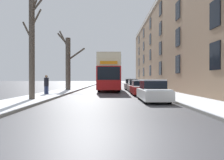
# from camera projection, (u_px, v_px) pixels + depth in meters

# --- Properties ---
(ground_plane) EXTENTS (320.00, 320.00, 0.00)m
(ground_plane) POSITION_uv_depth(u_px,v_px,m) (104.00, 139.00, 5.36)
(ground_plane) COLOR #424247
(sidewalk_left) EXTENTS (2.81, 130.00, 0.16)m
(sidewalk_left) POSITION_uv_depth(u_px,v_px,m) (91.00, 84.00, 58.35)
(sidewalk_left) COLOR gray
(sidewalk_left) RESTS_ON ground
(sidewalk_right) EXTENTS (2.81, 130.00, 0.16)m
(sidewalk_right) POSITION_uv_depth(u_px,v_px,m) (131.00, 84.00, 58.37)
(sidewalk_right) COLOR gray
(sidewalk_right) RESTS_ON ground
(terrace_facade_right) EXTENTS (9.10, 53.59, 13.45)m
(terrace_facade_right) POSITION_uv_depth(u_px,v_px,m) (184.00, 45.00, 33.57)
(terrace_facade_right) COLOR #8C7056
(terrace_facade_right) RESTS_ON ground
(bare_tree_left_0) EXTENTS (2.68, 3.29, 8.78)m
(bare_tree_left_0) POSITION_uv_depth(u_px,v_px,m) (32.00, 41.00, 14.36)
(bare_tree_left_0) COLOR #4C4238
(bare_tree_left_0) RESTS_ON ground
(bare_tree_left_1) EXTENTS (3.52, 2.16, 7.81)m
(bare_tree_left_1) POSITION_uv_depth(u_px,v_px,m) (68.00, 61.00, 27.00)
(bare_tree_left_1) COLOR #4C4238
(bare_tree_left_1) RESTS_ON ground
(double_decker_bus) EXTENTS (2.61, 10.61, 4.30)m
(double_decker_bus) POSITION_uv_depth(u_px,v_px,m) (109.00, 72.00, 27.66)
(double_decker_bus) COLOR red
(double_decker_bus) RESTS_ON ground
(parked_car_0) EXTENTS (1.68, 4.42, 1.45)m
(parked_car_0) POSITION_uv_depth(u_px,v_px,m) (152.00, 91.00, 14.46)
(parked_car_0) COLOR silver
(parked_car_0) RESTS_ON ground
(parked_car_1) EXTENTS (1.83, 4.23, 1.40)m
(parked_car_1) POSITION_uv_depth(u_px,v_px,m) (141.00, 88.00, 20.12)
(parked_car_1) COLOR maroon
(parked_car_1) RESTS_ON ground
(parked_car_2) EXTENTS (1.68, 4.43, 1.42)m
(parked_car_2) POSITION_uv_depth(u_px,v_px,m) (135.00, 86.00, 25.44)
(parked_car_2) COLOR silver
(parked_car_2) RESTS_ON ground
(parked_car_3) EXTENTS (1.87, 3.95, 1.51)m
(parked_car_3) POSITION_uv_depth(u_px,v_px,m) (131.00, 85.00, 30.42)
(parked_car_3) COLOR #9EA3AD
(parked_car_3) RESTS_ON ground
(oncoming_van) EXTENTS (1.97, 5.20, 2.18)m
(oncoming_van) POSITION_uv_depth(u_px,v_px,m) (102.00, 81.00, 42.14)
(oncoming_van) COLOR white
(oncoming_van) RESTS_ON ground
(pedestrian_left_sidewalk) EXTENTS (0.40, 0.40, 1.83)m
(pedestrian_left_sidewalk) POSITION_uv_depth(u_px,v_px,m) (46.00, 84.00, 19.15)
(pedestrian_left_sidewalk) COLOR navy
(pedestrian_left_sidewalk) RESTS_ON ground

